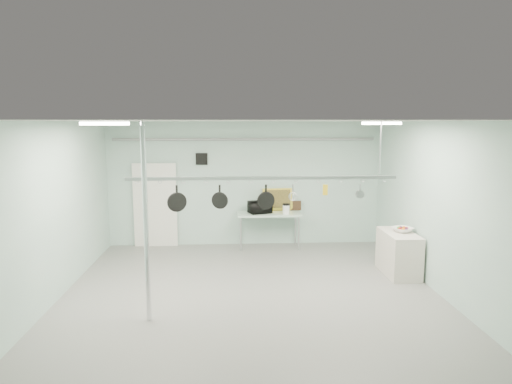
{
  "coord_description": "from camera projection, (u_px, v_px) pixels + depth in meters",
  "views": [
    {
      "loc": [
        -0.36,
        -7.68,
        3.18
      ],
      "look_at": [
        0.12,
        1.0,
        1.84
      ],
      "focal_mm": 32.0,
      "sensor_mm": 36.0,
      "label": 1
    }
  ],
  "objects": [
    {
      "name": "back_wall",
      "position": [
        245.0,
        184.0,
        11.78
      ],
      "size": [
        7.0,
        0.02,
        3.2
      ],
      "primitive_type": "cube",
      "color": "#AFD2C4",
      "rests_on": "floor"
    },
    {
      "name": "grater",
      "position": [
        325.0,
        190.0,
        8.15
      ],
      "size": [
        0.09,
        0.03,
        0.21
      ],
      "primitive_type": null,
      "rotation": [
        0.0,
        0.0,
        -0.1
      ],
      "color": "yellow",
      "rests_on": "pot_rack"
    },
    {
      "name": "light_panel_left",
      "position": [
        105.0,
        123.0,
        6.7
      ],
      "size": [
        0.65,
        0.3,
        0.05
      ],
      "primitive_type": "cube",
      "color": "white",
      "rests_on": "ceiling"
    },
    {
      "name": "coffee_canister",
      "position": [
        286.0,
        210.0,
        11.35
      ],
      "size": [
        0.17,
        0.17,
        0.23
      ],
      "primitive_type": "cylinder",
      "rotation": [
        0.0,
        0.0,
        0.02
      ],
      "color": "white",
      "rests_on": "prep_table"
    },
    {
      "name": "wall_vent",
      "position": [
        202.0,
        159.0,
        11.6
      ],
      "size": [
        0.3,
        0.04,
        0.3
      ],
      "primitive_type": "cube",
      "color": "black",
      "rests_on": "back_wall"
    },
    {
      "name": "door",
      "position": [
        155.0,
        206.0,
        11.69
      ],
      "size": [
        1.1,
        0.1,
        2.2
      ],
      "primitive_type": "cube",
      "color": "silver",
      "rests_on": "floor"
    },
    {
      "name": "skillet_mid",
      "position": [
        220.0,
        197.0,
        8.07
      ],
      "size": [
        0.3,
        0.14,
        0.42
      ],
      "primitive_type": null,
      "rotation": [
        0.0,
        0.0,
        -0.28
      ],
      "color": "black",
      "rests_on": "pot_rack"
    },
    {
      "name": "pot_rack",
      "position": [
        262.0,
        176.0,
        8.05
      ],
      "size": [
        4.8,
        0.06,
        1.0
      ],
      "color": "#B7B7BC",
      "rests_on": "ceiling"
    },
    {
      "name": "skillet_left",
      "position": [
        177.0,
        198.0,
        8.03
      ],
      "size": [
        0.35,
        0.17,
        0.46
      ],
      "primitive_type": null,
      "rotation": [
        0.0,
        0.0,
        0.34
      ],
      "color": "black",
      "rests_on": "pot_rack"
    },
    {
      "name": "light_panel_right",
      "position": [
        381.0,
        123.0,
        8.33
      ],
      "size": [
        0.65,
        0.3,
        0.05
      ],
      "primitive_type": "cube",
      "color": "white",
      "rests_on": "ceiling"
    },
    {
      "name": "painting_large",
      "position": [
        278.0,
        199.0,
        11.8
      ],
      "size": [
        0.79,
        0.18,
        0.58
      ],
      "primitive_type": "cube",
      "rotation": [
        -0.14,
        0.0,
        0.06
      ],
      "color": "gold",
      "rests_on": "prep_table"
    },
    {
      "name": "conduit_pipe",
      "position": [
        245.0,
        139.0,
        11.52
      ],
      "size": [
        6.6,
        0.07,
        0.07
      ],
      "primitive_type": "cylinder",
      "rotation": [
        0.0,
        1.57,
        0.0
      ],
      "color": "gray",
      "rests_on": "back_wall"
    },
    {
      "name": "chrome_pole",
      "position": [
        146.0,
        224.0,
        7.16
      ],
      "size": [
        0.08,
        0.08,
        3.2
      ],
      "primitive_type": "cylinder",
      "color": "silver",
      "rests_on": "floor"
    },
    {
      "name": "right_wall",
      "position": [
        450.0,
        213.0,
        8.04
      ],
      "size": [
        0.02,
        8.0,
        3.2
      ],
      "primitive_type": "cube",
      "color": "#AFD2C4",
      "rests_on": "floor"
    },
    {
      "name": "side_cabinet",
      "position": [
        399.0,
        253.0,
        9.57
      ],
      "size": [
        0.6,
        1.2,
        0.9
      ],
      "primitive_type": "cube",
      "color": "beige",
      "rests_on": "floor"
    },
    {
      "name": "fruit_bowl",
      "position": [
        403.0,
        230.0,
        9.55
      ],
      "size": [
        0.52,
        0.52,
        0.1
      ],
      "primitive_type": "imported",
      "rotation": [
        0.0,
        0.0,
        0.37
      ],
      "color": "white",
      "rests_on": "side_cabinet"
    },
    {
      "name": "whisk",
      "position": [
        293.0,
        193.0,
        8.13
      ],
      "size": [
        0.19,
        0.19,
        0.32
      ],
      "primitive_type": null,
      "rotation": [
        0.0,
        0.0,
        0.3
      ],
      "color": "#ABACB0",
      "rests_on": "pot_rack"
    },
    {
      "name": "ceiling",
      "position": [
        252.0,
        121.0,
        7.6
      ],
      "size": [
        7.0,
        8.0,
        0.02
      ],
      "primitive_type": "cube",
      "color": "silver",
      "rests_on": "back_wall"
    },
    {
      "name": "saucepan",
      "position": [
        360.0,
        191.0,
        8.19
      ],
      "size": [
        0.15,
        0.11,
        0.27
      ],
      "primitive_type": null,
      "rotation": [
        0.0,
        0.0,
        0.08
      ],
      "color": "#A9AAAE",
      "rests_on": "pot_rack"
    },
    {
      "name": "floor",
      "position": [
        252.0,
        303.0,
        8.09
      ],
      "size": [
        8.0,
        8.0,
        0.0
      ],
      "primitive_type": "plane",
      "color": "gray",
      "rests_on": "ground"
    },
    {
      "name": "prep_table",
      "position": [
        269.0,
        216.0,
        11.55
      ],
      "size": [
        1.6,
        0.7,
        0.91
      ],
      "color": "#B4D4BD",
      "rests_on": "floor"
    },
    {
      "name": "fruit_cluster",
      "position": [
        403.0,
        228.0,
        9.54
      ],
      "size": [
        0.24,
        0.24,
        0.09
      ],
      "primitive_type": null,
      "color": "maroon",
      "rests_on": "fruit_bowl"
    },
    {
      "name": "painting_small",
      "position": [
        295.0,
        206.0,
        11.85
      ],
      "size": [
        0.3,
        0.09,
        0.25
      ],
      "primitive_type": "cube",
      "rotation": [
        -0.17,
        0.0,
        0.03
      ],
      "color": "#322011",
      "rests_on": "prep_table"
    },
    {
      "name": "skillet_right",
      "position": [
        266.0,
        197.0,
        8.11
      ],
      "size": [
        0.33,
        0.13,
        0.45
      ],
      "primitive_type": null,
      "rotation": [
        0.0,
        0.0,
        0.22
      ],
      "color": "black",
      "rests_on": "pot_rack"
    },
    {
      "name": "microwave",
      "position": [
        260.0,
        207.0,
        11.49
      ],
      "size": [
        0.64,
        0.53,
        0.3
      ],
      "primitive_type": "imported",
      "rotation": [
        0.0,
        0.0,
        3.46
      ],
      "color": "black",
      "rests_on": "prep_table"
    }
  ]
}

